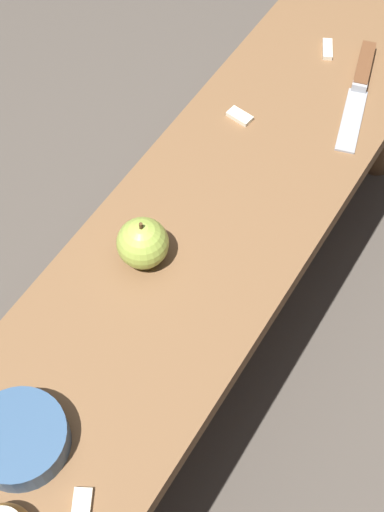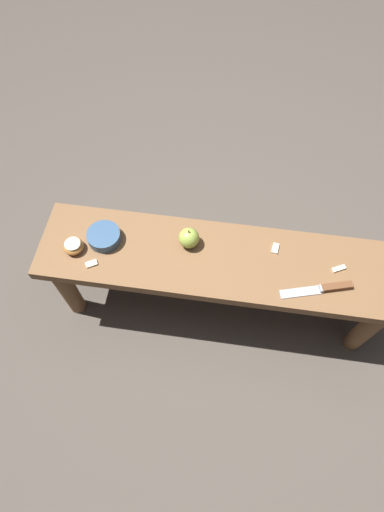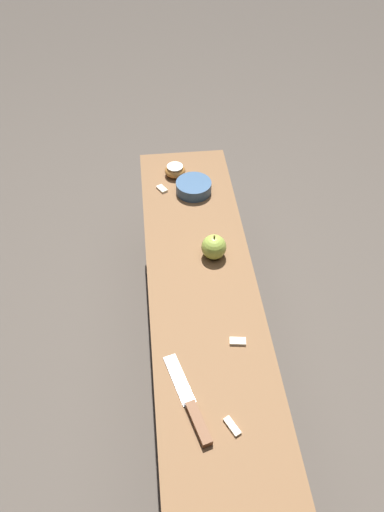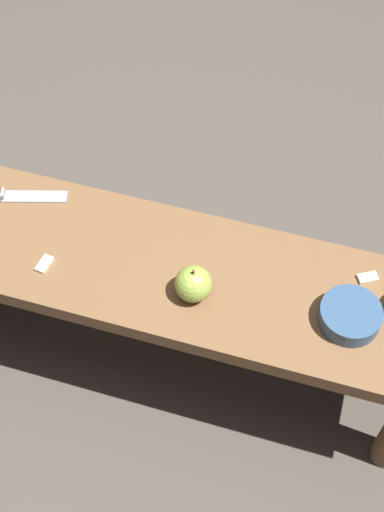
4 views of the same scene
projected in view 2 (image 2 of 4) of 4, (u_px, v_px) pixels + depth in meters
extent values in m
plane|color=#4C443D|center=(213.00, 304.00, 1.79)|extent=(8.00, 8.00, 0.00)
cube|color=brown|center=(219.00, 261.00, 1.44)|extent=(1.31, 0.31, 0.04)
cylinder|color=brown|center=(364.00, 283.00, 1.63)|extent=(0.07, 0.07, 0.38)
cylinder|color=brown|center=(80.00, 248.00, 1.71)|extent=(0.07, 0.07, 0.38)
cylinder|color=brown|center=(367.00, 328.00, 1.53)|extent=(0.07, 0.07, 0.38)
cylinder|color=brown|center=(67.00, 288.00, 1.62)|extent=(0.07, 0.07, 0.38)
cube|color=#9EA0A5|center=(300.00, 292.00, 1.35)|extent=(0.15, 0.07, 0.00)
cube|color=#9EA0A5|center=(321.00, 289.00, 1.35)|extent=(0.02, 0.03, 0.02)
cube|color=brown|center=(336.00, 287.00, 1.36)|extent=(0.11, 0.05, 0.02)
sphere|color=#9EB747|center=(188.00, 238.00, 1.42)|extent=(0.07, 0.07, 0.07)
cylinder|color=#4C3319|center=(188.00, 232.00, 1.38)|extent=(0.01, 0.01, 0.01)
ellipsoid|color=#B27233|center=(73.00, 246.00, 1.42)|extent=(0.07, 0.07, 0.04)
cylinder|color=silver|center=(72.00, 244.00, 1.41)|extent=(0.06, 0.06, 0.00)
cube|color=silver|center=(338.00, 268.00, 1.40)|extent=(0.05, 0.04, 0.01)
cube|color=silver|center=(275.00, 248.00, 1.44)|extent=(0.03, 0.04, 0.01)
cube|color=silver|center=(91.00, 264.00, 1.41)|extent=(0.05, 0.04, 0.01)
cylinder|color=#335175|center=(104.00, 237.00, 1.44)|extent=(0.12, 0.12, 0.04)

